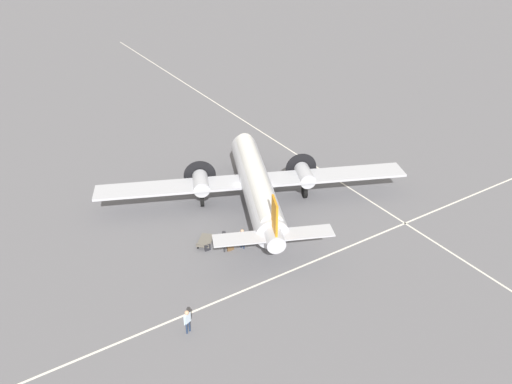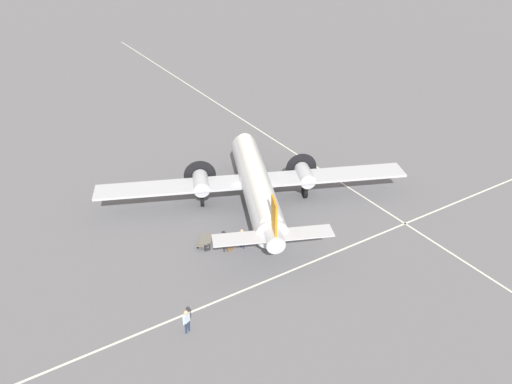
{
  "view_description": "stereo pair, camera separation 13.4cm",
  "coord_description": "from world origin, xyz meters",
  "px_view_note": "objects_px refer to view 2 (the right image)",
  "views": [
    {
      "loc": [
        18.42,
        29.54,
        22.0
      ],
      "look_at": [
        0.0,
        0.0,
        1.52
      ],
      "focal_mm": 35.0,
      "sensor_mm": 36.0,
      "label": 1
    },
    {
      "loc": [
        18.31,
        29.61,
        22.0
      ],
      "look_at": [
        0.0,
        0.0,
        1.52
      ],
      "focal_mm": 35.0,
      "sensor_mm": 36.0,
      "label": 2
    }
  ],
  "objects_px": {
    "airliner_main": "(255,180)",
    "passenger_boarding": "(242,237)",
    "suitcase_near_door": "(207,248)",
    "suitcase_upright_spare": "(230,247)",
    "baggage_cart": "(205,241)",
    "crew_foreground": "(186,319)",
    "ramp_agent": "(224,239)"
  },
  "relations": [
    {
      "from": "airliner_main",
      "to": "passenger_boarding",
      "type": "bearing_deg",
      "value": 161.95
    },
    {
      "from": "airliner_main",
      "to": "suitcase_near_door",
      "type": "distance_m",
      "value": 7.37
    },
    {
      "from": "suitcase_near_door",
      "to": "suitcase_upright_spare",
      "type": "xyz_separation_m",
      "value": [
        -1.42,
        0.86,
        0.01
      ]
    },
    {
      "from": "airliner_main",
      "to": "suitcase_near_door",
      "type": "relative_size",
      "value": 47.41
    },
    {
      "from": "airliner_main",
      "to": "ramp_agent",
      "type": "xyz_separation_m",
      "value": [
        5.17,
        4.09,
        -1.34
      ]
    },
    {
      "from": "baggage_cart",
      "to": "passenger_boarding",
      "type": "bearing_deg",
      "value": -90.4
    },
    {
      "from": "airliner_main",
      "to": "baggage_cart",
      "type": "relative_size",
      "value": 12.65
    },
    {
      "from": "crew_foreground",
      "to": "passenger_boarding",
      "type": "bearing_deg",
      "value": 16.31
    },
    {
      "from": "passenger_boarding",
      "to": "suitcase_near_door",
      "type": "distance_m",
      "value": 2.65
    },
    {
      "from": "suitcase_upright_spare",
      "to": "airliner_main",
      "type": "bearing_deg",
      "value": -138.24
    },
    {
      "from": "passenger_boarding",
      "to": "crew_foreground",
      "type": "bearing_deg",
      "value": 101.06
    },
    {
      "from": "crew_foreground",
      "to": "baggage_cart",
      "type": "xyz_separation_m",
      "value": [
        -4.81,
        -7.26,
        -0.75
      ]
    },
    {
      "from": "baggage_cart",
      "to": "suitcase_upright_spare",
      "type": "bearing_deg",
      "value": -102.11
    },
    {
      "from": "ramp_agent",
      "to": "baggage_cart",
      "type": "bearing_deg",
      "value": 57.81
    },
    {
      "from": "suitcase_upright_spare",
      "to": "baggage_cart",
      "type": "bearing_deg",
      "value": -54.07
    },
    {
      "from": "airliner_main",
      "to": "crew_foreground",
      "type": "xyz_separation_m",
      "value": [
        10.77,
        9.86,
        -1.37
      ]
    },
    {
      "from": "airliner_main",
      "to": "crew_foreground",
      "type": "relative_size",
      "value": 14.68
    },
    {
      "from": "airliner_main",
      "to": "ramp_agent",
      "type": "distance_m",
      "value": 6.73
    },
    {
      "from": "airliner_main",
      "to": "baggage_cart",
      "type": "xyz_separation_m",
      "value": [
        5.95,
        2.61,
        -2.12
      ]
    },
    {
      "from": "ramp_agent",
      "to": "suitcase_upright_spare",
      "type": "bearing_deg",
      "value": -81.39
    },
    {
      "from": "ramp_agent",
      "to": "baggage_cart",
      "type": "distance_m",
      "value": 1.85
    },
    {
      "from": "suitcase_near_door",
      "to": "suitcase_upright_spare",
      "type": "relative_size",
      "value": 0.96
    },
    {
      "from": "suitcase_upright_spare",
      "to": "baggage_cart",
      "type": "distance_m",
      "value": 2.03
    },
    {
      "from": "ramp_agent",
      "to": "suitcase_upright_spare",
      "type": "relative_size",
      "value": 3.12
    },
    {
      "from": "suitcase_near_door",
      "to": "suitcase_upright_spare",
      "type": "bearing_deg",
      "value": 148.87
    },
    {
      "from": "suitcase_near_door",
      "to": "passenger_boarding",
      "type": "bearing_deg",
      "value": 154.48
    },
    {
      "from": "airliner_main",
      "to": "passenger_boarding",
      "type": "height_order",
      "value": "airliner_main"
    },
    {
      "from": "passenger_boarding",
      "to": "ramp_agent",
      "type": "distance_m",
      "value": 1.34
    },
    {
      "from": "crew_foreground",
      "to": "suitcase_upright_spare",
      "type": "distance_m",
      "value": 8.26
    },
    {
      "from": "ramp_agent",
      "to": "suitcase_upright_spare",
      "type": "xyz_separation_m",
      "value": [
        -0.41,
        0.16,
        -0.8
      ]
    },
    {
      "from": "ramp_agent",
      "to": "crew_foreground",
      "type": "bearing_deg",
      "value": 165.92
    },
    {
      "from": "passenger_boarding",
      "to": "suitcase_upright_spare",
      "type": "height_order",
      "value": "passenger_boarding"
    }
  ]
}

